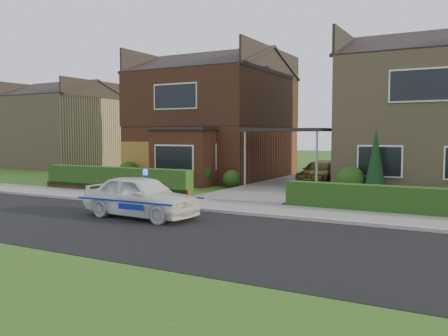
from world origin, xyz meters
The scene contains 23 objects.
ground centered at (0.00, 0.00, 0.00)m, with size 120.00×120.00×0.00m, color #1B4A13.
road centered at (0.00, 0.00, 0.00)m, with size 60.00×6.00×0.02m, color black.
kerb centered at (0.00, 3.05, 0.06)m, with size 60.00×0.16×0.12m, color #9E9993.
sidewalk centered at (0.00, 4.10, 0.05)m, with size 60.00×2.00×0.10m, color slate.
driveway centered at (0.00, 11.00, 0.06)m, with size 3.80×12.00×0.12m, color #666059.
house_left centered at (-5.78, 13.90, 3.81)m, with size 7.50×9.53×7.25m.
house_right centered at (5.80, 13.99, 3.66)m, with size 7.50×8.06×7.25m.
carport_link centered at (0.00, 10.95, 2.66)m, with size 3.80×3.00×2.77m.
garage_door centered at (-8.25, 9.96, 1.05)m, with size 2.20×0.10×2.10m, color olive.
dwarf_wall centered at (-5.80, 5.30, 0.18)m, with size 7.70×0.25×0.36m, color brown.
hedge_left centered at (-5.80, 5.45, 0.00)m, with size 7.50×0.55×0.90m, color #173511.
hedge_right centered at (5.80, 5.35, 0.00)m, with size 7.50×0.55×0.80m, color #173511.
shrub_left_far centered at (-8.50, 9.50, 0.54)m, with size 1.08×1.08×1.08m, color #173511.
shrub_left_mid centered at (-4.00, 9.30, 0.66)m, with size 1.32×1.32×1.32m, color #173511.
shrub_left_near centered at (-2.40, 9.60, 0.42)m, with size 0.84×0.84×0.84m, color #173511.
shrub_right_near centered at (3.20, 9.40, 0.60)m, with size 1.20×1.20×1.20m, color #173511.
conifer_a centered at (4.20, 9.20, 1.30)m, with size 0.90×0.90×2.60m, color black.
neighbour_left centered at (-20.00, 16.00, 2.60)m, with size 6.50×7.00×5.20m, color #977E5C.
police_car centered at (-1.05, 1.20, 0.63)m, with size 3.42×3.80×1.43m.
driveway_car centered at (1.00, 12.27, 0.65)m, with size 1.49×3.66×1.06m, color brown.
potted_plant_a centered at (-9.00, 6.28, 0.39)m, with size 0.41×0.28×0.79m, color gray.
potted_plant_b centered at (-8.36, 9.00, 0.34)m, with size 0.37×0.30×0.67m, color gray.
potted_plant_c centered at (-4.71, 6.51, 0.34)m, with size 0.38×0.38×0.67m, color gray.
Camera 1 is at (7.84, -9.94, 2.51)m, focal length 38.00 mm.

